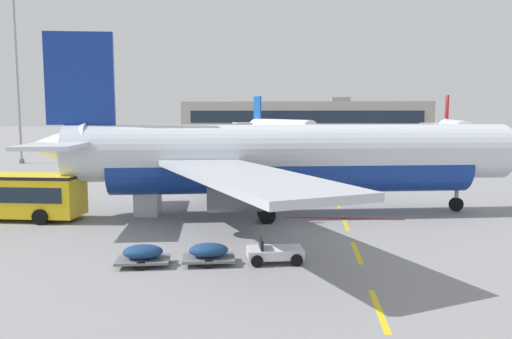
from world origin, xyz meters
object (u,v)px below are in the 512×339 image
object	(u,v)px
airliner_foreground	(283,157)
airliner_mid_left	(279,128)
catering_truck	(138,161)
baggage_train	(209,253)
airliner_far_right	(454,129)
uld_cargo_container	(148,204)
apron_light_mast_near	(16,57)

from	to	relation	value
airliner_foreground	airliner_mid_left	bearing A→B (deg)	92.89
airliner_mid_left	catering_truck	size ratio (longest dim) A/B	4.11
baggage_train	airliner_foreground	bearing A→B (deg)	76.06
airliner_mid_left	baggage_train	bearing A→B (deg)	-89.37
baggage_train	airliner_far_right	bearing A→B (deg)	67.32
airliner_far_right	uld_cargo_container	bearing A→B (deg)	-119.27
uld_cargo_container	airliner_far_right	bearing A→B (deg)	60.73
airliner_mid_left	airliner_foreground	bearing A→B (deg)	-87.11
airliner_foreground	apron_light_mast_near	distance (m)	50.55
uld_cargo_container	apron_light_mast_near	xyz separation A→B (m)	(-28.58, 33.11, 13.83)
airliner_far_right	airliner_mid_left	bearing A→B (deg)	173.63
baggage_train	apron_light_mast_near	size ratio (longest dim) A/B	0.37
airliner_mid_left	airliner_far_right	xyz separation A→B (m)	(36.67, -4.09, -0.00)
uld_cargo_container	baggage_train	bearing A→B (deg)	-59.34
baggage_train	uld_cargo_container	xyz separation A→B (m)	(-6.26, 10.57, 0.28)
airliner_foreground	airliner_mid_left	size ratio (longest dim) A/B	1.16
airliner_mid_left	airliner_far_right	distance (m)	36.89
airliner_far_right	baggage_train	distance (m)	92.60
airliner_mid_left	catering_truck	world-z (taller)	airliner_mid_left
airliner_foreground	baggage_train	distance (m)	12.67
airliner_far_right	baggage_train	size ratio (longest dim) A/B	3.62
airliner_far_right	uld_cargo_container	size ratio (longest dim) A/B	18.49
apron_light_mast_near	airliner_far_right	bearing A→B (deg)	30.60
airliner_far_right	airliner_foreground	bearing A→B (deg)	-114.00
apron_light_mast_near	catering_truck	bearing A→B (deg)	-30.64
catering_truck	uld_cargo_container	distance (m)	22.08
airliner_foreground	catering_truck	bearing A→B (deg)	130.89
airliner_far_right	apron_light_mast_near	xyz separation A→B (m)	(-70.52, -41.71, 11.05)
catering_truck	apron_light_mast_near	world-z (taller)	apron_light_mast_near
catering_truck	airliner_far_right	bearing A→B (deg)	47.52
catering_truck	baggage_train	world-z (taller)	catering_truck
uld_cargo_container	apron_light_mast_near	distance (m)	45.88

